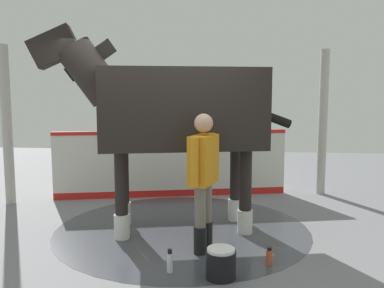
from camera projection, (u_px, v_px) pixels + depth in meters
The scene contains 10 objects.
ground_plane at pixel (167, 232), 5.42m from camera, with size 16.00×16.00×0.02m, color gray.
wet_patch at pixel (182, 228), 5.54m from camera, with size 3.43×3.43×0.00m, color #42444C.
barrier_wall at pixel (172, 166), 7.25m from camera, with size 4.05×1.08×1.19m.
roof_post_near at pixel (7, 126), 6.68m from camera, with size 0.16×0.16×2.63m, color #B7B2A8.
roof_post_far at pixel (323, 123), 7.36m from camera, with size 0.16×0.16×2.63m, color #B7B2A8.
horse at pixel (174, 111), 5.34m from camera, with size 3.37×1.51×2.69m.
handler at pixel (203, 174), 4.65m from camera, with size 0.33×0.64×1.61m.
wash_bucket at pixel (221, 263), 4.02m from camera, with size 0.30×0.30×0.31m.
bottle_shampoo at pixel (170, 262), 4.15m from camera, with size 0.06×0.06×0.25m.
bottle_spray at pixel (269, 257), 4.36m from camera, with size 0.07×0.07×0.19m.
Camera 1 is at (0.95, -5.16, 1.81)m, focal length 37.93 mm.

